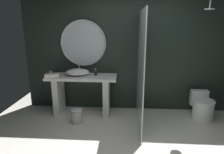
{
  "coord_description": "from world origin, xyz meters",
  "views": [
    {
      "loc": [
        -0.17,
        -2.5,
        1.9
      ],
      "look_at": [
        -0.38,
        0.73,
        1.05
      ],
      "focal_mm": 31.94,
      "sensor_mm": 36.0,
      "label": 1
    }
  ],
  "objects": [
    {
      "name": "shower_glass_panel",
      "position": [
        0.12,
        1.11,
        1.07
      ],
      "size": [
        0.02,
        1.47,
        2.15
      ],
      "primitive_type": "cube",
      "color": "silver",
      "rests_on": "ground_plane"
    },
    {
      "name": "vessel_sink",
      "position": [
        -1.17,
        1.58,
        0.91
      ],
      "size": [
        0.5,
        0.41,
        0.22
      ],
      "color": "white",
      "rests_on": "vanity_counter"
    },
    {
      "name": "tumbler_cup",
      "position": [
        -1.76,
        1.55,
        0.89
      ],
      "size": [
        0.07,
        0.07,
        0.09
      ],
      "primitive_type": "cylinder",
      "color": "silver",
      "rests_on": "vanity_counter"
    },
    {
      "name": "rain_shower_head",
      "position": [
        1.33,
        1.36,
        2.2
      ],
      "size": [
        0.18,
        0.18,
        0.35
      ],
      "color": "#B7B7BC"
    },
    {
      "name": "vanity_counter",
      "position": [
        -1.08,
        1.55,
        0.53
      ],
      "size": [
        1.48,
        0.57,
        0.84
      ],
      "color": "silver",
      "rests_on": "ground_plane"
    },
    {
      "name": "back_wall_panel",
      "position": [
        0.0,
        1.9,
        1.3
      ],
      "size": [
        4.8,
        0.1,
        2.6
      ],
      "primitive_type": "cube",
      "color": "#1E2823",
      "rests_on": "ground_plane"
    },
    {
      "name": "round_wall_mirror",
      "position": [
        -1.08,
        1.81,
        1.51
      ],
      "size": [
        1.0,
        0.04,
        1.0
      ],
      "color": "#B7B7BC"
    },
    {
      "name": "folded_hand_towel",
      "position": [
        -1.66,
        1.36,
        0.88
      ],
      "size": [
        0.31,
        0.22,
        0.07
      ],
      "primitive_type": "cube",
      "rotation": [
        0.0,
        0.0,
        0.25
      ],
      "color": "silver",
      "rests_on": "vanity_counter"
    },
    {
      "name": "waste_bin",
      "position": [
        -1.1,
        1.07,
        0.15
      ],
      "size": [
        0.22,
        0.22,
        0.3
      ],
      "color": "#B7B7BC",
      "rests_on": "ground_plane"
    },
    {
      "name": "toilet",
      "position": [
        1.44,
        1.43,
        0.25
      ],
      "size": [
        0.43,
        0.59,
        0.54
      ],
      "color": "white",
      "rests_on": "ground_plane"
    },
    {
      "name": "soap_dispenser",
      "position": [
        -0.79,
        1.58,
        0.91
      ],
      "size": [
        0.06,
        0.06,
        0.15
      ],
      "color": "#282D28",
      "rests_on": "vanity_counter"
    }
  ]
}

